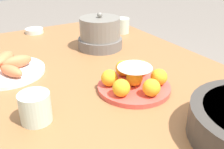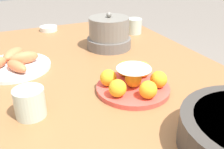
# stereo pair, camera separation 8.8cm
# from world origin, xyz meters

# --- Properties ---
(dining_table) EXTENTS (1.51, 1.04, 0.73)m
(dining_table) POSITION_xyz_m (0.00, 0.00, 0.65)
(dining_table) COLOR #936038
(dining_table) RESTS_ON ground_plane
(cake_plate) EXTENTS (0.24, 0.24, 0.09)m
(cake_plate) POSITION_xyz_m (0.13, 0.09, 0.76)
(cake_plate) COLOR #E04C42
(cake_plate) RESTS_ON dining_table
(sauce_bowl) EXTENTS (0.10, 0.10, 0.02)m
(sauce_bowl) POSITION_xyz_m (-0.67, -0.01, 0.74)
(sauce_bowl) COLOR silver
(sauce_bowl) RESTS_ON dining_table
(seafood_platter) EXTENTS (0.28, 0.28, 0.06)m
(seafood_platter) POSITION_xyz_m (-0.22, -0.24, 0.75)
(seafood_platter) COLOR silver
(seafood_platter) RESTS_ON dining_table
(cup_near) EXTENTS (0.08, 0.08, 0.08)m
(cup_near) POSITION_xyz_m (0.13, -0.23, 0.77)
(cup_near) COLOR beige
(cup_near) RESTS_ON dining_table
(cup_far) EXTENTS (0.08, 0.08, 0.08)m
(cup_far) POSITION_xyz_m (-0.43, 0.40, 0.77)
(cup_far) COLOR beige
(cup_far) RESTS_ON dining_table
(warming_pot) EXTENTS (0.20, 0.20, 0.17)m
(warming_pot) POSITION_xyz_m (-0.28, 0.19, 0.79)
(warming_pot) COLOR #66605B
(warming_pot) RESTS_ON dining_table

